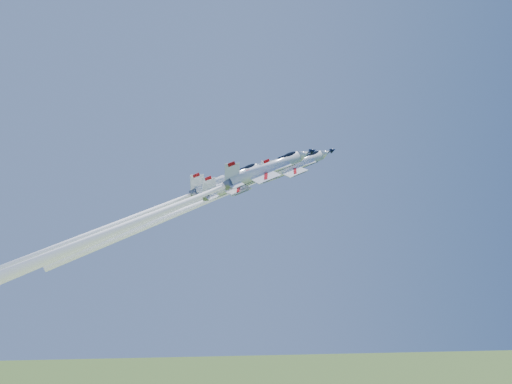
{
  "coord_description": "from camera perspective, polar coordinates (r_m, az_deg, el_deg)",
  "views": [
    {
      "loc": [
        -8.77,
        -96.02,
        87.8
      ],
      "look_at": [
        0.0,
        0.0,
        93.83
      ],
      "focal_mm": 40.0,
      "sensor_mm": 36.0,
      "label": 1
    }
  ],
  "objects": [
    {
      "name": "jet_lead",
      "position": [
        96.5,
        -4.86,
        -0.89
      ],
      "size": [
        38.12,
        15.87,
        35.18
      ],
      "rotation": [
        0.41,
        0.27,
        -1.29
      ],
      "color": "white"
    },
    {
      "name": "jet_left",
      "position": [
        101.66,
        -12.09,
        -2.48
      ],
      "size": [
        41.79,
        17.4,
        38.14
      ],
      "rotation": [
        0.41,
        0.27,
        -1.29
      ],
      "color": "white"
    },
    {
      "name": "jet_right",
      "position": [
        87.71,
        -10.04,
        -2.16
      ],
      "size": [
        42.43,
        17.66,
        39.54
      ],
      "rotation": [
        0.41,
        0.27,
        -1.29
      ],
      "color": "white"
    },
    {
      "name": "jet_slot",
      "position": [
        91.4,
        -9.8,
        -2.33
      ],
      "size": [
        34.89,
        14.55,
        30.63
      ],
      "rotation": [
        0.41,
        0.27,
        -1.29
      ],
      "color": "white"
    }
  ]
}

